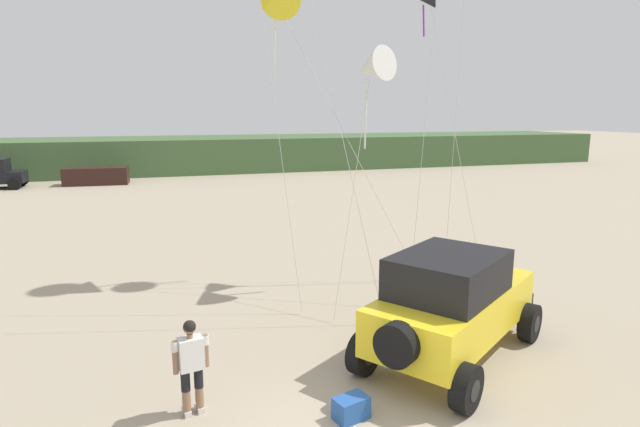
% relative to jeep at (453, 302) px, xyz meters
% --- Properties ---
extents(dune_ridge, '(90.00, 9.21, 2.82)m').
position_rel_jeep_xyz_m(dune_ridge, '(-8.42, 37.82, 0.21)').
color(dune_ridge, '#426038').
rests_on(dune_ridge, ground_plane).
extents(jeep, '(4.94, 4.39, 2.26)m').
position_rel_jeep_xyz_m(jeep, '(0.00, 0.00, 0.00)').
color(jeep, yellow).
rests_on(jeep, ground_plane).
extents(person_watching, '(0.61, 0.37, 1.67)m').
position_rel_jeep_xyz_m(person_watching, '(-5.20, -0.48, -0.26)').
color(person_watching, '#8C664C').
rests_on(person_watching, ground_plane).
extents(cooler_box, '(0.64, 0.50, 0.38)m').
position_rel_jeep_xyz_m(cooler_box, '(-2.74, -1.41, -1.01)').
color(cooler_box, '#23519E').
rests_on(cooler_box, ground_plane).
extents(distant_sedan, '(4.30, 1.96, 1.20)m').
position_rel_jeep_xyz_m(distant_sedan, '(-9.49, 30.30, -0.60)').
color(distant_sedan, black).
rests_on(distant_sedan, ground_plane).
extents(kite_pink_ribbon, '(2.66, 3.05, 6.80)m').
position_rel_jeep_xyz_m(kite_pink_ribbon, '(0.17, 4.77, 4.97)').
color(kite_pink_ribbon, white).
rests_on(kite_pink_ribbon, ground_plane).
extents(kite_green_box, '(3.70, 4.93, 8.66)m').
position_rel_jeep_xyz_m(kite_green_box, '(-1.95, 6.55, 6.74)').
color(kite_green_box, yellow).
rests_on(kite_green_box, ground_plane).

